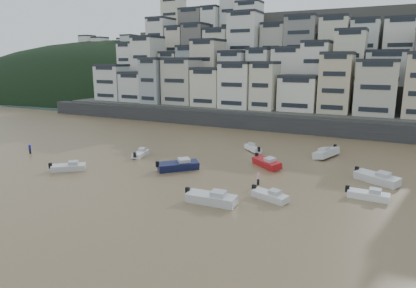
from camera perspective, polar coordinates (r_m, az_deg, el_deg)
The scene contains 16 objects.
sea_strip at distance 215.62m, azimuth -14.59°, elevation 8.08°, with size 340.00×340.00×0.00m, color #455963.
harbor_wall at distance 85.34m, azimuth 11.43°, elevation 3.03°, with size 140.00×3.00×3.50m, color #38383A.
hillside at distance 122.33m, azimuth 19.03°, elevation 10.74°, with size 141.04×66.00×50.00m.
headland at distance 198.29m, azimuth -13.22°, elevation 7.79°, with size 216.00×135.00×53.33m.
boat_a at distance 41.75m, azimuth 0.51°, elevation -8.07°, with size 6.28×2.05×1.71m, color silver, non-canonical shape.
boat_b at distance 43.48m, azimuth 9.48°, elevation -7.66°, with size 4.88×1.60×1.33m, color silver, non-canonical shape.
boat_c at distance 54.36m, azimuth -4.61°, elevation -3.12°, with size 6.54×2.14×1.78m, color #14183E, non-canonical shape.
boat_d at distance 46.98m, azimuth 23.47°, elevation -7.00°, with size 4.96×1.62×1.35m, color white, non-canonical shape.
boat_e at distance 56.52m, azimuth 9.02°, elevation -2.70°, with size 6.02×1.97×1.64m, color #AF151B, non-canonical shape.
boat_f at distance 63.05m, azimuth -10.32°, elevation -1.32°, with size 4.64×1.52×1.26m, color white, non-canonical shape.
boat_g at distance 53.41m, azimuth 24.55°, elevation -4.59°, with size 6.25×2.04×1.70m, color silver, non-canonical shape.
boat_h at distance 66.04m, azimuth 6.94°, elevation -0.55°, with size 4.78×1.56×1.30m, color white, non-canonical shape.
boat_i at distance 64.56m, azimuth 17.75°, elevation -1.14°, with size 6.70×2.19×1.83m, color silver, non-canonical shape.
boat_j at distance 57.62m, azimuth -20.68°, elevation -3.20°, with size 5.18×1.69×1.41m, color silver, non-canonical shape.
person_blue at distance 70.87m, azimuth -25.72°, elevation -0.65°, with size 0.44×0.44×1.74m, color #181AB8, non-canonical shape.
person_pink at distance 48.28m, azimuth 7.74°, elevation -5.27°, with size 0.44×0.44×1.74m, color #DB9AB1, non-canonical shape.
Camera 1 is at (32.37, -16.18, 15.62)m, focal length 32.00 mm.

